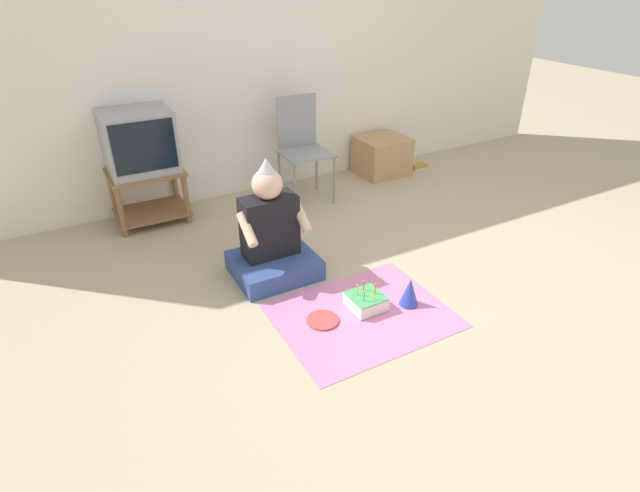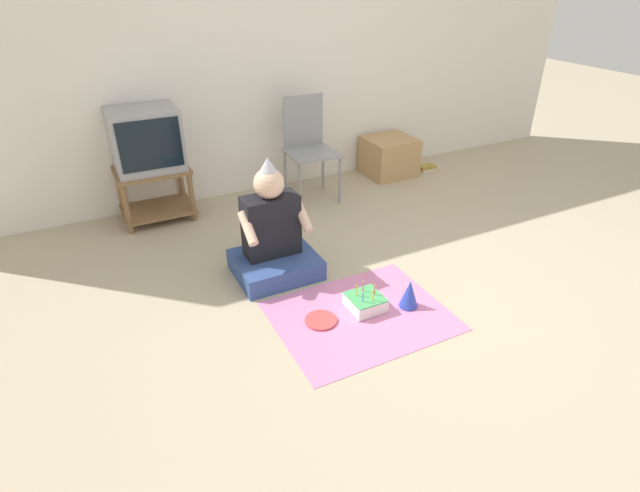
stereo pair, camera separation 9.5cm
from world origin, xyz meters
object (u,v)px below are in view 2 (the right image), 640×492
(folding_chair, at_px, (308,142))
(cardboard_box_stack, at_px, (389,156))
(person_seated, at_px, (273,239))
(paper_plate, at_px, (321,320))
(book_pile, at_px, (426,168))
(party_hat_blue, at_px, (409,293))
(birthday_cake, at_px, (365,302))
(tv, at_px, (146,139))

(folding_chair, distance_m, cardboard_box_stack, 1.03)
(folding_chair, relative_size, person_seated, 1.08)
(person_seated, xyz_separation_m, paper_plate, (0.04, -0.65, -0.25))
(folding_chair, distance_m, book_pile, 1.46)
(party_hat_blue, bearing_deg, paper_plate, 168.82)
(birthday_cake, xyz_separation_m, party_hat_blue, (0.26, -0.10, 0.05))
(folding_chair, bearing_deg, cardboard_box_stack, 7.59)
(party_hat_blue, bearing_deg, book_pile, 50.07)
(cardboard_box_stack, relative_size, book_pile, 2.80)
(folding_chair, xyz_separation_m, birthday_cake, (-0.43, -1.72, -0.47))
(cardboard_box_stack, xyz_separation_m, paper_plate, (-1.70, -1.84, -0.18))
(folding_chair, bearing_deg, party_hat_blue, -95.55)
(person_seated, height_order, birthday_cake, person_seated)
(tv, distance_m, person_seated, 1.41)
(party_hat_blue, height_order, paper_plate, party_hat_blue)
(cardboard_box_stack, height_order, book_pile, cardboard_box_stack)
(party_hat_blue, xyz_separation_m, paper_plate, (-0.56, 0.11, -0.09))
(tv, relative_size, book_pile, 3.07)
(party_hat_blue, bearing_deg, folding_chair, 84.45)
(person_seated, xyz_separation_m, party_hat_blue, (0.60, -0.76, -0.16))
(tv, bearing_deg, folding_chair, -6.95)
(paper_plate, bearing_deg, birthday_cake, -1.35)
(person_seated, bearing_deg, tv, 114.18)
(tv, xyz_separation_m, folding_chair, (1.33, -0.16, -0.17))
(book_pile, height_order, person_seated, person_seated)
(folding_chair, xyz_separation_m, book_pile, (1.38, 0.03, -0.49))
(folding_chair, height_order, paper_plate, folding_chair)
(cardboard_box_stack, xyz_separation_m, birthday_cake, (-1.40, -1.85, -0.14))
(person_seated, height_order, paper_plate, person_seated)
(paper_plate, bearing_deg, folding_chair, 66.65)
(book_pile, bearing_deg, paper_plate, -140.49)
(tv, relative_size, cardboard_box_stack, 1.10)
(tv, distance_m, book_pile, 2.79)
(cardboard_box_stack, xyz_separation_m, person_seated, (-1.74, -1.20, 0.07))
(tv, relative_size, birthday_cake, 2.46)
(birthday_cake, bearing_deg, party_hat_blue, -22.14)
(party_hat_blue, bearing_deg, tv, 120.09)
(tv, distance_m, paper_plate, 2.08)
(book_pile, bearing_deg, person_seated, -152.93)
(person_seated, relative_size, birthday_cake, 3.94)
(tv, relative_size, folding_chair, 0.58)
(cardboard_box_stack, distance_m, book_pile, 0.45)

